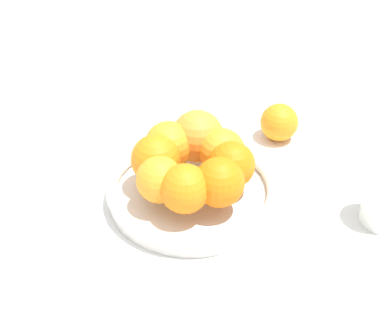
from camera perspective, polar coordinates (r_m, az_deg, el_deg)
ground_plane at (r=0.83m, az=0.00°, el=-3.93°), size 4.00×4.00×0.00m
fruit_bowl at (r=0.82m, az=0.00°, el=-3.02°), size 0.26×0.26×0.03m
orange_pile at (r=0.79m, az=0.00°, el=0.25°), size 0.19×0.18×0.08m
stray_orange at (r=0.96m, az=9.29°, el=4.25°), size 0.07×0.07×0.07m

